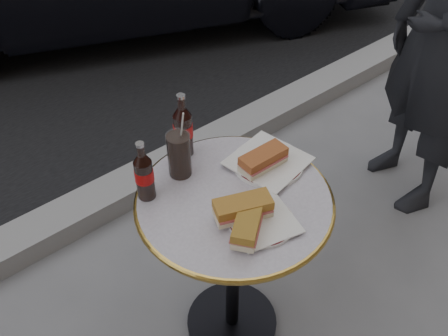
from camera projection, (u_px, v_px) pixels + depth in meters
ground at (232, 323)px, 2.03m from camera, size 80.00×80.00×0.00m
curb at (117, 194)px, 2.51m from camera, size 40.00×0.20×0.12m
bistro_table at (233, 269)px, 1.78m from camera, size 0.62×0.62×0.73m
plate_left at (262, 222)px, 1.46m from camera, size 0.26×0.26×0.01m
plate_right at (268, 163)px, 1.65m from camera, size 0.24×0.24×0.01m
sandwich_left_a at (248, 225)px, 1.40m from camera, size 0.17×0.16×0.06m
sandwich_left_b at (243, 209)px, 1.45m from camera, size 0.19×0.14×0.06m
sandwich_right at (263, 160)px, 1.60m from camera, size 0.16×0.08×0.06m
cola_bottle_left at (144, 171)px, 1.47m from camera, size 0.06×0.06×0.21m
cola_bottle_right at (183, 125)px, 1.62m from camera, size 0.08×0.08×0.23m
cola_glass at (179, 154)px, 1.57m from camera, size 0.10×0.10×0.16m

